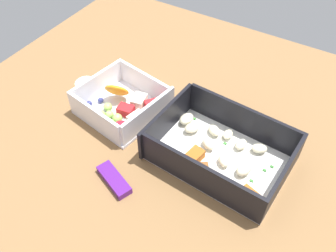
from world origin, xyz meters
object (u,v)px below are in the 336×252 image
at_px(pasta_container, 220,151).
at_px(paper_cup_liner, 86,85).
at_px(candy_bar, 112,179).
at_px(fruit_bowl, 123,105).

bearing_deg(pasta_container, paper_cup_liner, -0.82).
bearing_deg(candy_bar, fruit_bowl, -60.32).
height_order(pasta_container, fruit_bowl, pasta_container).
xyz_separation_m(fruit_bowl, paper_cup_liner, (0.10, -0.02, -0.01)).
height_order(pasta_container, paper_cup_liner, pasta_container).
bearing_deg(paper_cup_liner, fruit_bowl, 170.47).
relative_size(pasta_container, fruit_bowl, 1.43).
distance_m(pasta_container, candy_bar, 0.18).
height_order(pasta_container, candy_bar, pasta_container).
bearing_deg(candy_bar, paper_cup_liner, -40.13).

